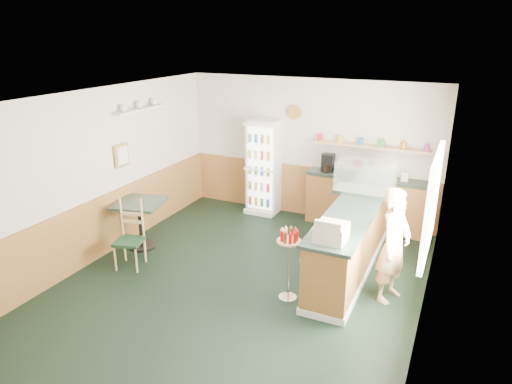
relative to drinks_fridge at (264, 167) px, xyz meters
The scene contains 13 objects.
ground 3.02m from the drinks_fridge, 72.81° to the right, with size 6.00×6.00×0.00m, color black.
room_envelope 2.18m from the drinks_fridge, 72.82° to the right, with size 5.04×6.02×2.72m.
service_counter 2.80m from the drinks_fridge, 37.16° to the right, with size 0.68×3.01×1.01m.
back_counter 2.08m from the drinks_fridge, ahead, with size 2.24×0.42×1.69m.
drinks_fridge is the anchor object (origin of this frame).
display_case 2.40m from the drinks_fridge, 22.13° to the right, with size 0.95×0.50×0.54m.
cash_register 3.60m from the drinks_fridge, 52.26° to the right, with size 0.38×0.40×0.22m, color beige.
shopkeeper 3.66m from the drinks_fridge, 37.51° to the right, with size 0.54×0.39×1.61m, color tan.
condiment_stand 3.27m from the drinks_fridge, 60.03° to the right, with size 0.33×0.33×1.03m.
newspaper_rack 2.48m from the drinks_fridge, 41.21° to the right, with size 0.09×0.43×0.68m.
cafe_table 2.70m from the drinks_fridge, 116.66° to the right, with size 0.92×0.92×0.84m.
cafe_chair 3.10m from the drinks_fridge, 107.88° to the right, with size 0.49×0.49×1.08m.
dog_doorstop 2.62m from the drinks_fridge, 50.40° to the right, with size 0.24×0.31×0.29m.
Camera 1 is at (2.70, -5.25, 3.51)m, focal length 32.00 mm.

